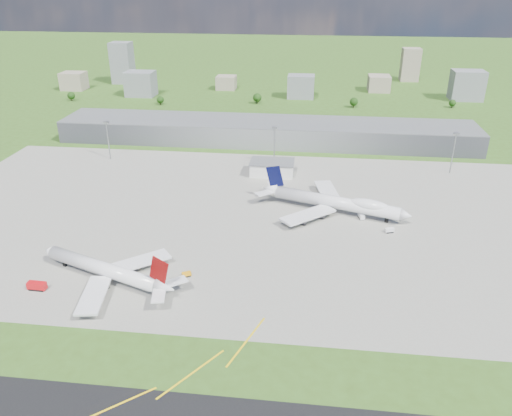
# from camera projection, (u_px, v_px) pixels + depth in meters

# --- Properties ---
(ground) EXTENTS (1400.00, 1400.00, 0.00)m
(ground) POSITION_uv_depth(u_px,v_px,m) (264.00, 148.00, 355.05)
(ground) COLOR #34531A
(ground) RESTS_ON ground
(apron) EXTENTS (360.00, 190.00, 0.08)m
(apron) POSITION_uv_depth(u_px,v_px,m) (262.00, 217.00, 255.32)
(apron) COLOR gray
(apron) RESTS_ON ground
(terminal) EXTENTS (300.00, 42.00, 15.00)m
(terminal) POSITION_uv_depth(u_px,v_px,m) (266.00, 132.00, 365.29)
(terminal) COLOR slate
(terminal) RESTS_ON ground
(ops_building) EXTENTS (26.00, 16.00, 8.00)m
(ops_building) POSITION_uv_depth(u_px,v_px,m) (272.00, 168.00, 307.44)
(ops_building) COLOR silver
(ops_building) RESTS_ON ground
(mast_west) EXTENTS (3.50, 2.00, 25.90)m
(mast_west) POSITION_uv_depth(u_px,v_px,m) (107.00, 134.00, 326.60)
(mast_west) COLOR gray
(mast_west) RESTS_ON ground
(mast_center) EXTENTS (3.50, 2.00, 25.90)m
(mast_center) POSITION_uv_depth(u_px,v_px,m) (274.00, 139.00, 315.00)
(mast_center) COLOR gray
(mast_center) RESTS_ON ground
(mast_east) EXTENTS (3.50, 2.00, 25.90)m
(mast_east) POSITION_uv_depth(u_px,v_px,m) (454.00, 146.00, 303.40)
(mast_east) COLOR gray
(mast_east) RESTS_ON ground
(airliner_red_twin) EXTENTS (65.36, 49.53, 18.65)m
(airliner_red_twin) POSITION_uv_depth(u_px,v_px,m) (108.00, 271.00, 200.45)
(airliner_red_twin) COLOR silver
(airliner_red_twin) RESTS_ON ground
(airliner_blue_quad) EXTENTS (77.63, 59.46, 20.85)m
(airliner_blue_quad) POSITION_uv_depth(u_px,v_px,m) (336.00, 203.00, 257.52)
(airliner_blue_quad) COLOR silver
(airliner_blue_quad) RESTS_ON ground
(fire_truck) EXTENTS (7.47, 3.13, 3.30)m
(fire_truck) POSITION_uv_depth(u_px,v_px,m) (37.00, 286.00, 196.40)
(fire_truck) COLOR red
(fire_truck) RESTS_ON ground
(tug_yellow) EXTENTS (4.20, 3.57, 1.81)m
(tug_yellow) POSITION_uv_depth(u_px,v_px,m) (187.00, 275.00, 205.19)
(tug_yellow) COLOR orange
(tug_yellow) RESTS_ON ground
(van_white_near) EXTENTS (3.45, 5.62, 2.65)m
(van_white_near) POSITION_uv_depth(u_px,v_px,m) (361.00, 216.00, 253.27)
(van_white_near) COLOR white
(van_white_near) RESTS_ON ground
(van_white_far) EXTENTS (4.74, 3.27, 2.27)m
(van_white_far) POSITION_uv_depth(u_px,v_px,m) (389.00, 230.00, 239.61)
(van_white_far) COLOR silver
(van_white_far) RESTS_ON ground
(bldg_far_w) EXTENTS (24.00, 20.00, 18.00)m
(bldg_far_w) POSITION_uv_depth(u_px,v_px,m) (74.00, 81.00, 526.86)
(bldg_far_w) COLOR gray
(bldg_far_w) RESTS_ON ground
(bldg_w) EXTENTS (28.00, 22.00, 24.00)m
(bldg_w) POSITION_uv_depth(u_px,v_px,m) (141.00, 84.00, 499.20)
(bldg_w) COLOR slate
(bldg_w) RESTS_ON ground
(bldg_cw) EXTENTS (20.00, 18.00, 14.00)m
(bldg_cw) POSITION_uv_depth(u_px,v_px,m) (226.00, 83.00, 528.79)
(bldg_cw) COLOR gray
(bldg_cw) RESTS_ON ground
(bldg_c) EXTENTS (26.00, 20.00, 22.00)m
(bldg_c) POSITION_uv_depth(u_px,v_px,m) (301.00, 87.00, 491.72)
(bldg_c) COLOR slate
(bldg_c) RESTS_ON ground
(bldg_ce) EXTENTS (22.00, 24.00, 16.00)m
(bldg_ce) POSITION_uv_depth(u_px,v_px,m) (379.00, 83.00, 520.45)
(bldg_ce) COLOR gray
(bldg_ce) RESTS_ON ground
(bldg_e) EXTENTS (30.00, 22.00, 28.00)m
(bldg_e) POSITION_uv_depth(u_px,v_px,m) (467.00, 85.00, 482.53)
(bldg_e) COLOR slate
(bldg_e) RESTS_ON ground
(bldg_tall_w) EXTENTS (22.00, 20.00, 44.00)m
(bldg_tall_w) POSITION_uv_depth(u_px,v_px,m) (122.00, 63.00, 552.94)
(bldg_tall_w) COLOR slate
(bldg_tall_w) RESTS_ON ground
(bldg_tall_e) EXTENTS (20.00, 18.00, 36.00)m
(bldg_tall_e) POSITION_uv_depth(u_px,v_px,m) (410.00, 65.00, 565.75)
(bldg_tall_e) COLOR gray
(bldg_tall_e) RESTS_ON ground
(tree_far_w) EXTENTS (7.20, 7.20, 8.80)m
(tree_far_w) POSITION_uv_depth(u_px,v_px,m) (71.00, 96.00, 481.55)
(tree_far_w) COLOR #382314
(tree_far_w) RESTS_ON ground
(tree_w) EXTENTS (6.75, 6.75, 8.25)m
(tree_w) POSITION_uv_depth(u_px,v_px,m) (160.00, 100.00, 467.71)
(tree_w) COLOR #382314
(tree_w) RESTS_ON ground
(tree_c) EXTENTS (8.10, 8.10, 9.90)m
(tree_c) POSITION_uv_depth(u_px,v_px,m) (257.00, 98.00, 471.25)
(tree_c) COLOR #382314
(tree_c) RESTS_ON ground
(tree_e) EXTENTS (7.65, 7.65, 9.35)m
(tree_e) POSITION_uv_depth(u_px,v_px,m) (354.00, 102.00, 457.42)
(tree_e) COLOR #382314
(tree_e) RESTS_ON ground
(tree_far_e) EXTENTS (6.30, 6.30, 7.70)m
(tree_far_e) POSITION_uv_depth(u_px,v_px,m) (452.00, 103.00, 457.31)
(tree_far_e) COLOR #382314
(tree_far_e) RESTS_ON ground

